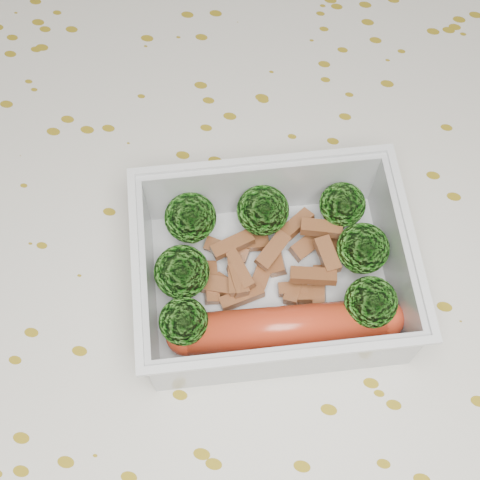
# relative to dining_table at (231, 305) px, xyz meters

# --- Properties ---
(ground_plane) EXTENTS (4.00, 4.00, 0.00)m
(ground_plane) POSITION_rel_dining_table_xyz_m (0.00, 0.00, -0.67)
(ground_plane) COLOR olive
(ground_plane) RESTS_ON ground
(dining_table) EXTENTS (1.40, 0.90, 0.75)m
(dining_table) POSITION_rel_dining_table_xyz_m (0.00, 0.00, 0.00)
(dining_table) COLOR brown
(dining_table) RESTS_ON ground
(tablecloth) EXTENTS (1.46, 0.96, 0.19)m
(tablecloth) POSITION_rel_dining_table_xyz_m (0.00, 0.00, 0.05)
(tablecloth) COLOR silver
(tablecloth) RESTS_ON dining_table
(lunch_container) EXTENTS (0.19, 0.17, 0.06)m
(lunch_container) POSITION_rel_dining_table_xyz_m (0.03, -0.01, 0.11)
(lunch_container) COLOR silver
(lunch_container) RESTS_ON tablecloth
(broccoli_florets) EXTENTS (0.15, 0.12, 0.04)m
(broccoli_florets) POSITION_rel_dining_table_xyz_m (0.03, -0.00, 0.12)
(broccoli_florets) COLOR #608C3F
(broccoli_florets) RESTS_ON lunch_container
(meat_pile) EXTENTS (0.09, 0.08, 0.03)m
(meat_pile) POSITION_rel_dining_table_xyz_m (0.03, -0.01, 0.10)
(meat_pile) COLOR brown
(meat_pile) RESTS_ON lunch_container
(sausage) EXTENTS (0.14, 0.06, 0.02)m
(sausage) POSITION_rel_dining_table_xyz_m (0.04, -0.04, 0.11)
(sausage) COLOR #AE3119
(sausage) RESTS_ON lunch_container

